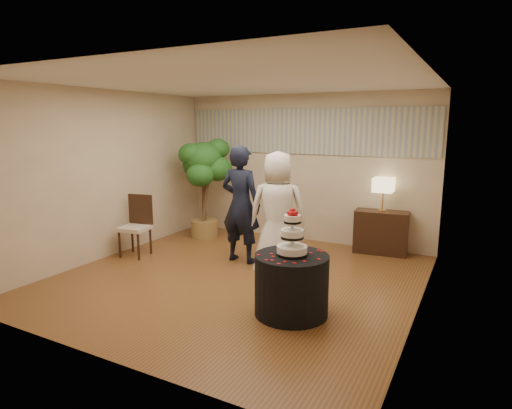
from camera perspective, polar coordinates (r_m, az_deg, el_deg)
The scene contains 15 objects.
floor at distance 6.39m, azimuth -2.51°, elevation -9.80°, with size 5.00×5.00×0.00m, color brown.
ceiling at distance 6.02m, azimuth -2.73°, elevation 16.04°, with size 5.00×5.00×0.00m, color white.
wall_back at distance 8.28m, azimuth 6.23°, elevation 4.83°, with size 5.00×0.06×2.80m, color beige.
wall_front at distance 4.13m, azimuth -20.53°, elevation -1.71°, with size 5.00×0.06×2.80m, color beige.
wall_left at distance 7.62m, azimuth -19.07°, elevation 3.80°, with size 0.06×5.00×2.80m, color beige.
wall_right at distance 5.25m, azimuth 21.59°, elevation 0.76°, with size 0.06×5.00×2.80m, color beige.
mural_border at distance 8.22m, azimuth 6.28°, elevation 9.67°, with size 4.90×0.02×0.85m, color #A5A89C.
groom at distance 6.92m, azimuth -2.04°, elevation 0.01°, with size 0.70×0.46×1.91m, color black.
bride at distance 6.61m, azimuth 2.90°, elevation -0.82°, with size 0.90×0.77×1.84m, color white.
cake_table at distance 5.16m, azimuth 4.75°, elevation -10.60°, with size 0.88×0.88×0.73m, color black.
wedding_cake at distance 4.97m, azimuth 4.86°, elevation -3.64°, with size 0.36×0.36×0.56m, color white, non-canonical shape.
console at distance 7.80m, azimuth 16.32°, elevation -3.55°, with size 0.90×0.40×0.75m, color black.
table_lamp at distance 7.67m, azimuth 16.58°, elevation 1.28°, with size 0.33×0.33×0.58m, color beige, non-canonical shape.
ficus_tree at distance 8.50m, azimuth -6.98°, elevation 2.24°, with size 0.95×0.95×2.00m, color #21591D, non-canonical shape.
side_chair at distance 7.58m, azimuth -15.90°, elevation -2.82°, with size 0.48×0.50×1.04m, color black, non-canonical shape.
Camera 1 is at (3.05, -5.16, 2.24)m, focal length 30.00 mm.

